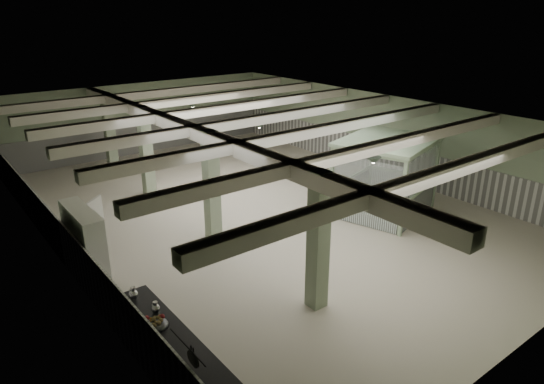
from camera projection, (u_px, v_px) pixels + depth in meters
floor at (257, 210)px, 18.26m from camera, size 20.00×20.00×0.00m
ceiling at (256, 115)px, 16.98m from camera, size 14.00×20.00×0.02m
wall_back at (143, 118)px, 25.02m from camera, size 14.00×0.02×3.60m
wall_front at (535, 276)px, 10.21m from camera, size 14.00×0.02×3.60m
wall_left at (55, 210)px, 13.62m from camera, size 0.02×20.00×3.60m
wall_right at (383, 135)px, 21.62m from camera, size 0.02×20.00×3.60m
wainscot_left at (62, 243)px, 14.01m from camera, size 0.05×19.90×1.50m
wainscot_right at (381, 158)px, 21.97m from camera, size 0.05×19.90×1.50m
wainscot_back at (145, 138)px, 25.38m from camera, size 13.90×0.05×1.50m
girder at (193, 131)px, 15.63m from camera, size 0.45×19.90×0.40m
beam_a at (441, 174)px, 11.49m from camera, size 13.90×0.35×0.32m
beam_b at (362, 151)px, 13.34m from camera, size 13.90×0.35×0.32m
beam_c at (303, 134)px, 15.19m from camera, size 13.90×0.35×0.32m
beam_d at (256, 120)px, 17.04m from camera, size 13.90×0.35×0.32m
beam_e at (219, 109)px, 18.90m from camera, size 13.90×0.35×0.32m
beam_f at (188, 100)px, 20.75m from camera, size 13.90×0.35×0.32m
beam_g at (162, 93)px, 22.60m from camera, size 13.90×0.35×0.32m
column_a at (318, 242)px, 11.75m from camera, size 0.42×0.42×3.60m
column_b at (212, 186)px, 15.45m from camera, size 0.42×0.42×3.60m
column_c at (146, 152)px, 19.15m from camera, size 0.42×0.42×3.60m
column_d at (110, 132)px, 22.11m from camera, size 0.42×0.42×3.60m
hook_rail at (187, 347)px, 8.01m from camera, size 0.02×1.20×0.02m
pendant_front at (374, 161)px, 13.76m from camera, size 0.44×0.44×0.22m
pendant_mid at (259, 126)px, 17.83m from camera, size 0.44×0.44×0.22m
pendant_back at (193, 106)px, 21.53m from camera, size 0.44×0.44×0.22m
prep_counter at (179, 364)px, 9.65m from camera, size 0.87×4.95×0.91m
pitcher_near at (133, 293)px, 10.97m from camera, size 0.26×0.28×0.31m
pitcher_far at (156, 307)px, 10.48m from camera, size 0.25×0.27×0.27m
veg_colander at (157, 322)px, 10.03m from camera, size 0.54×0.54×0.21m
orange_bowl at (153, 323)px, 10.11m from camera, size 0.26×0.26×0.08m
skillet_near at (194, 360)px, 8.03m from camera, size 0.04×0.27×0.27m
skillet_far at (192, 358)px, 8.09m from camera, size 0.04×0.27×0.27m
walkin_cooler at (86, 246)px, 13.26m from camera, size 1.02×2.17×1.99m
guard_booth at (386, 164)px, 17.43m from camera, size 4.11×3.75×2.77m
filing_cabinet at (426, 191)px, 18.45m from camera, size 0.48×0.60×1.15m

